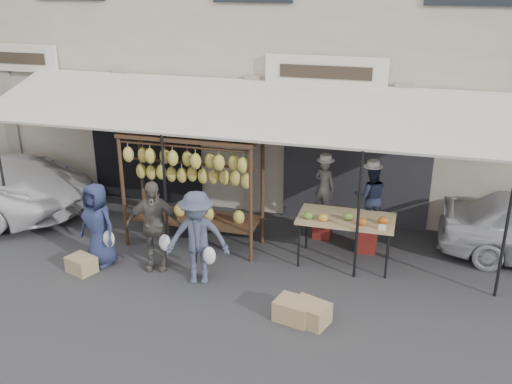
{
  "coord_description": "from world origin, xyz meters",
  "views": [
    {
      "loc": [
        3.22,
        -7.71,
        5.0
      ],
      "look_at": [
        0.65,
        1.4,
        1.3
      ],
      "focal_mm": 40.0,
      "sensor_mm": 36.0,
      "label": 1
    }
  ],
  "objects_px": {
    "vendor_right": "(371,197)",
    "crate_near_b": "(310,313)",
    "produce_table": "(346,220)",
    "customer_right": "(198,238)",
    "customer_left": "(98,225)",
    "customer_mid": "(154,226)",
    "crate_far": "(82,264)",
    "vendor_left": "(324,187)",
    "banana_rack": "(191,169)",
    "crate_near_a": "(294,310)"
  },
  "relations": [
    {
      "from": "produce_table",
      "to": "vendor_left",
      "type": "bearing_deg",
      "value": 118.97
    },
    {
      "from": "crate_far",
      "to": "vendor_left",
      "type": "bearing_deg",
      "value": 33.58
    },
    {
      "from": "banana_rack",
      "to": "crate_far",
      "type": "distance_m",
      "value": 2.59
    },
    {
      "from": "produce_table",
      "to": "customer_mid",
      "type": "relative_size",
      "value": 1.03
    },
    {
      "from": "customer_left",
      "to": "crate_near_b",
      "type": "bearing_deg",
      "value": 2.92
    },
    {
      "from": "produce_table",
      "to": "customer_right",
      "type": "height_order",
      "value": "customer_right"
    },
    {
      "from": "banana_rack",
      "to": "vendor_right",
      "type": "distance_m",
      "value": 3.36
    },
    {
      "from": "customer_mid",
      "to": "crate_far",
      "type": "distance_m",
      "value": 1.47
    },
    {
      "from": "banana_rack",
      "to": "customer_left",
      "type": "height_order",
      "value": "banana_rack"
    },
    {
      "from": "vendor_right",
      "to": "crate_far",
      "type": "distance_m",
      "value": 5.35
    },
    {
      "from": "crate_near_a",
      "to": "customer_right",
      "type": "bearing_deg",
      "value": 159.26
    },
    {
      "from": "customer_left",
      "to": "crate_near_b",
      "type": "height_order",
      "value": "customer_left"
    },
    {
      "from": "vendor_left",
      "to": "customer_left",
      "type": "relative_size",
      "value": 0.75
    },
    {
      "from": "customer_left",
      "to": "crate_far",
      "type": "relative_size",
      "value": 3.23
    },
    {
      "from": "crate_near_a",
      "to": "crate_far",
      "type": "relative_size",
      "value": 1.14
    },
    {
      "from": "crate_near_b",
      "to": "crate_far",
      "type": "xyz_separation_m",
      "value": [
        -4.18,
        0.45,
        -0.02
      ]
    },
    {
      "from": "produce_table",
      "to": "vendor_right",
      "type": "bearing_deg",
      "value": 59.8
    },
    {
      "from": "customer_mid",
      "to": "crate_near_b",
      "type": "height_order",
      "value": "customer_mid"
    },
    {
      "from": "vendor_right",
      "to": "crate_near_b",
      "type": "height_order",
      "value": "vendor_right"
    },
    {
      "from": "vendor_left",
      "to": "customer_right",
      "type": "height_order",
      "value": "customer_right"
    },
    {
      "from": "banana_rack",
      "to": "customer_right",
      "type": "distance_m",
      "value": 1.59
    },
    {
      "from": "customer_mid",
      "to": "customer_right",
      "type": "height_order",
      "value": "customer_mid"
    },
    {
      "from": "vendor_left",
      "to": "crate_near_b",
      "type": "distance_m",
      "value": 3.16
    },
    {
      "from": "customer_right",
      "to": "crate_far",
      "type": "distance_m",
      "value": 2.24
    },
    {
      "from": "vendor_left",
      "to": "vendor_right",
      "type": "relative_size",
      "value": 0.93
    },
    {
      "from": "crate_near_b",
      "to": "crate_near_a",
      "type": "bearing_deg",
      "value": 176.54
    },
    {
      "from": "produce_table",
      "to": "crate_far",
      "type": "relative_size",
      "value": 3.54
    },
    {
      "from": "produce_table",
      "to": "customer_left",
      "type": "height_order",
      "value": "customer_left"
    },
    {
      "from": "produce_table",
      "to": "crate_near_b",
      "type": "xyz_separation_m",
      "value": [
        -0.24,
        -2.01,
        -0.7
      ]
    },
    {
      "from": "customer_right",
      "to": "crate_near_a",
      "type": "relative_size",
      "value": 3.01
    },
    {
      "from": "customer_mid",
      "to": "customer_right",
      "type": "relative_size",
      "value": 1.0
    },
    {
      "from": "vendor_right",
      "to": "customer_mid",
      "type": "height_order",
      "value": "vendor_right"
    },
    {
      "from": "produce_table",
      "to": "vendor_right",
      "type": "xyz_separation_m",
      "value": [
        0.36,
        0.62,
        0.24
      ]
    },
    {
      "from": "produce_table",
      "to": "crate_near_a",
      "type": "distance_m",
      "value": 2.17
    },
    {
      "from": "vendor_left",
      "to": "crate_near_a",
      "type": "relative_size",
      "value": 2.11
    },
    {
      "from": "banana_rack",
      "to": "produce_table",
      "type": "xyz_separation_m",
      "value": [
        2.89,
        0.04,
        -0.7
      ]
    },
    {
      "from": "vendor_left",
      "to": "customer_right",
      "type": "bearing_deg",
      "value": 72.92
    },
    {
      "from": "customer_mid",
      "to": "crate_near_b",
      "type": "relative_size",
      "value": 3.0
    },
    {
      "from": "banana_rack",
      "to": "crate_near_b",
      "type": "distance_m",
      "value": 3.59
    },
    {
      "from": "customer_mid",
      "to": "crate_far",
      "type": "height_order",
      "value": "customer_mid"
    },
    {
      "from": "customer_mid",
      "to": "produce_table",
      "type": "bearing_deg",
      "value": 5.46
    },
    {
      "from": "crate_near_b",
      "to": "vendor_left",
      "type": "bearing_deg",
      "value": 95.97
    },
    {
      "from": "crate_near_a",
      "to": "crate_far",
      "type": "xyz_separation_m",
      "value": [
        -3.93,
        0.43,
        -0.02
      ]
    },
    {
      "from": "vendor_left",
      "to": "customer_mid",
      "type": "distance_m",
      "value": 3.38
    },
    {
      "from": "produce_table",
      "to": "customer_mid",
      "type": "height_order",
      "value": "customer_mid"
    },
    {
      "from": "banana_rack",
      "to": "crate_far",
      "type": "height_order",
      "value": "banana_rack"
    },
    {
      "from": "crate_near_a",
      "to": "customer_left",
      "type": "bearing_deg",
      "value": 167.95
    },
    {
      "from": "banana_rack",
      "to": "produce_table",
      "type": "height_order",
      "value": "banana_rack"
    },
    {
      "from": "banana_rack",
      "to": "customer_right",
      "type": "relative_size",
      "value": 1.58
    },
    {
      "from": "vendor_right",
      "to": "customer_left",
      "type": "relative_size",
      "value": 0.8
    }
  ]
}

